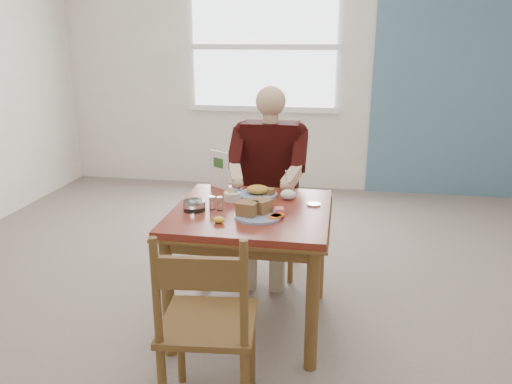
% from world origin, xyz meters
% --- Properties ---
extents(floor, '(6.00, 6.00, 0.00)m').
position_xyz_m(floor, '(0.00, 0.00, 0.00)').
color(floor, '#6F635A').
rests_on(floor, ground).
extents(wall_back, '(5.50, 0.00, 5.50)m').
position_xyz_m(wall_back, '(0.00, 3.00, 1.40)').
color(wall_back, white).
rests_on(wall_back, ground).
extents(accent_panel, '(1.60, 0.02, 2.80)m').
position_xyz_m(accent_panel, '(1.60, 2.98, 1.40)').
color(accent_panel, slate).
rests_on(accent_panel, ground).
extents(lemon_wedge, '(0.07, 0.05, 0.03)m').
position_xyz_m(lemon_wedge, '(-0.13, -0.25, 0.77)').
color(lemon_wedge, gold).
rests_on(lemon_wedge, table).
extents(napkin, '(0.12, 0.11, 0.06)m').
position_xyz_m(napkin, '(0.19, 0.22, 0.78)').
color(napkin, white).
rests_on(napkin, table).
extents(metal_dish, '(0.10, 0.10, 0.01)m').
position_xyz_m(metal_dish, '(0.35, 0.13, 0.76)').
color(metal_dish, silver).
rests_on(metal_dish, table).
extents(window, '(1.72, 0.04, 1.42)m').
position_xyz_m(window, '(-0.40, 2.97, 1.60)').
color(window, white).
rests_on(window, wall_back).
extents(table, '(0.92, 0.92, 0.75)m').
position_xyz_m(table, '(0.00, 0.00, 0.64)').
color(table, maroon).
rests_on(table, ground).
extents(chair_far, '(0.42, 0.42, 0.95)m').
position_xyz_m(chair_far, '(0.00, 0.80, 0.48)').
color(chair_far, brown).
rests_on(chair_far, ground).
extents(chair_near, '(0.46, 0.46, 0.95)m').
position_xyz_m(chair_near, '(-0.05, -0.82, 0.48)').
color(chair_near, brown).
rests_on(chair_near, ground).
extents(diner, '(0.53, 0.56, 1.39)m').
position_xyz_m(diner, '(0.00, 0.71, 0.81)').
color(diner, gray).
rests_on(diner, chair_far).
extents(near_plate, '(0.34, 0.34, 0.09)m').
position_xyz_m(near_plate, '(0.05, -0.12, 0.78)').
color(near_plate, white).
rests_on(near_plate, table).
extents(far_plate, '(0.30, 0.30, 0.07)m').
position_xyz_m(far_plate, '(-0.00, 0.26, 0.77)').
color(far_plate, white).
rests_on(far_plate, table).
extents(caddy, '(0.11, 0.11, 0.08)m').
position_xyz_m(caddy, '(-0.14, 0.13, 0.78)').
color(caddy, white).
rests_on(caddy, table).
extents(shakers, '(0.09, 0.04, 0.08)m').
position_xyz_m(shakers, '(-0.20, -0.05, 0.79)').
color(shakers, white).
rests_on(shakers, table).
extents(creamer, '(0.14, 0.14, 0.06)m').
position_xyz_m(creamer, '(-0.32, -0.08, 0.78)').
color(creamer, white).
rests_on(creamer, table).
extents(menu, '(0.15, 0.10, 0.25)m').
position_xyz_m(menu, '(-0.28, 0.38, 0.88)').
color(menu, white).
rests_on(menu, table).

